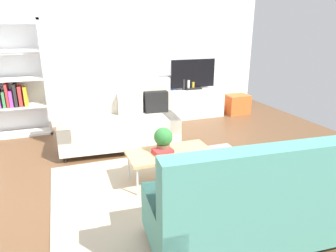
{
  "coord_description": "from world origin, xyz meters",
  "views": [
    {
      "loc": [
        -1.16,
        -3.55,
        1.99
      ],
      "look_at": [
        0.2,
        0.21,
        0.65
      ],
      "focal_mm": 32.51,
      "sensor_mm": 36.0,
      "label": 1
    }
  ],
  "objects_px": {
    "couch_green": "(253,204)",
    "bottle_1": "(188,85)",
    "potted_plant": "(163,139)",
    "couch_beige": "(119,121)",
    "bottle_0": "(184,85)",
    "tv_console": "(192,103)",
    "bottle_2": "(193,86)",
    "coffee_table": "(170,154)",
    "vase_1": "(174,85)",
    "bookshelf": "(12,84)",
    "vase_0": "(167,87)",
    "table_book_0": "(163,152)",
    "tv": "(193,75)",
    "storage_trunk": "(237,104)"
  },
  "relations": [
    {
      "from": "couch_green",
      "to": "bottle_1",
      "type": "distance_m",
      "value": 4.14
    },
    {
      "from": "couch_green",
      "to": "bottle_0",
      "type": "xyz_separation_m",
      "value": [
        0.98,
        3.98,
        0.31
      ]
    },
    {
      "from": "potted_plant",
      "to": "bottle_1",
      "type": "relative_size",
      "value": 1.56
    },
    {
      "from": "tv",
      "to": "table_book_0",
      "type": "bearing_deg",
      "value": -121.32
    },
    {
      "from": "tv_console",
      "to": "bottle_0",
      "type": "distance_m",
      "value": 0.49
    },
    {
      "from": "storage_trunk",
      "to": "bottle_2",
      "type": "xyz_separation_m",
      "value": [
        -1.1,
        0.06,
        0.5
      ]
    },
    {
      "from": "tv",
      "to": "bookshelf",
      "type": "height_order",
      "value": "bookshelf"
    },
    {
      "from": "couch_beige",
      "to": "potted_plant",
      "type": "height_order",
      "value": "couch_beige"
    },
    {
      "from": "tv",
      "to": "bottle_1",
      "type": "bearing_deg",
      "value": -169.95
    },
    {
      "from": "bookshelf",
      "to": "potted_plant",
      "type": "height_order",
      "value": "bookshelf"
    },
    {
      "from": "bottle_0",
      "to": "couch_green",
      "type": "bearing_deg",
      "value": -103.8
    },
    {
      "from": "vase_1",
      "to": "coffee_table",
      "type": "bearing_deg",
      "value": -112.02
    },
    {
      "from": "table_book_0",
      "to": "bottle_1",
      "type": "bearing_deg",
      "value": 60.34
    },
    {
      "from": "tv_console",
      "to": "bottle_2",
      "type": "relative_size",
      "value": 8.76
    },
    {
      "from": "storage_trunk",
      "to": "table_book_0",
      "type": "distance_m",
      "value": 3.68
    },
    {
      "from": "couch_beige",
      "to": "vase_0",
      "type": "distance_m",
      "value": 1.79
    },
    {
      "from": "coffee_table",
      "to": "vase_0",
      "type": "relative_size",
      "value": 6.87
    },
    {
      "from": "bookshelf",
      "to": "bottle_2",
      "type": "distance_m",
      "value": 3.55
    },
    {
      "from": "tv_console",
      "to": "bottle_0",
      "type": "xyz_separation_m",
      "value": [
        -0.22,
        -0.04,
        0.44
      ]
    },
    {
      "from": "bottle_0",
      "to": "bottle_1",
      "type": "bearing_deg",
      "value": 0.0
    },
    {
      "from": "couch_green",
      "to": "potted_plant",
      "type": "bearing_deg",
      "value": 108.0
    },
    {
      "from": "storage_trunk",
      "to": "bottle_0",
      "type": "distance_m",
      "value": 1.43
    },
    {
      "from": "couch_beige",
      "to": "bottle_0",
      "type": "distance_m",
      "value": 2.02
    },
    {
      "from": "couch_beige",
      "to": "couch_green",
      "type": "xyz_separation_m",
      "value": [
        0.66,
        -2.84,
        0.0
      ]
    },
    {
      "from": "coffee_table",
      "to": "potted_plant",
      "type": "bearing_deg",
      "value": 156.17
    },
    {
      "from": "vase_1",
      "to": "bottle_2",
      "type": "bearing_deg",
      "value": -12.57
    },
    {
      "from": "couch_beige",
      "to": "couch_green",
      "type": "height_order",
      "value": "same"
    },
    {
      "from": "tv_console",
      "to": "vase_1",
      "type": "distance_m",
      "value": 0.58
    },
    {
      "from": "bottle_1",
      "to": "table_book_0",
      "type": "bearing_deg",
      "value": -119.66
    },
    {
      "from": "bookshelf",
      "to": "bottle_0",
      "type": "distance_m",
      "value": 3.32
    },
    {
      "from": "bottle_0",
      "to": "bottle_2",
      "type": "relative_size",
      "value": 1.46
    },
    {
      "from": "couch_beige",
      "to": "vase_1",
      "type": "height_order",
      "value": "couch_beige"
    },
    {
      "from": "vase_0",
      "to": "vase_1",
      "type": "height_order",
      "value": "vase_1"
    },
    {
      "from": "tv",
      "to": "bottle_1",
      "type": "height_order",
      "value": "tv"
    },
    {
      "from": "vase_1",
      "to": "bottle_1",
      "type": "xyz_separation_m",
      "value": [
        0.29,
        -0.09,
        0.01
      ]
    },
    {
      "from": "table_book_0",
      "to": "tv",
      "type": "bearing_deg",
      "value": 58.68
    },
    {
      "from": "couch_green",
      "to": "potted_plant",
      "type": "distance_m",
      "value": 1.5
    },
    {
      "from": "couch_green",
      "to": "coffee_table",
      "type": "relative_size",
      "value": 1.78
    },
    {
      "from": "tv",
      "to": "couch_beige",
      "type": "bearing_deg",
      "value": -147.91
    },
    {
      "from": "bookshelf",
      "to": "bottle_0",
      "type": "height_order",
      "value": "bookshelf"
    },
    {
      "from": "couch_green",
      "to": "bottle_1",
      "type": "bearing_deg",
      "value": 79.01
    },
    {
      "from": "couch_beige",
      "to": "vase_1",
      "type": "distance_m",
      "value": 1.93
    },
    {
      "from": "coffee_table",
      "to": "vase_1",
      "type": "height_order",
      "value": "vase_1"
    },
    {
      "from": "coffee_table",
      "to": "vase_0",
      "type": "bearing_deg",
      "value": 71.33
    },
    {
      "from": "vase_0",
      "to": "bottle_0",
      "type": "height_order",
      "value": "bottle_0"
    },
    {
      "from": "bottle_0",
      "to": "couch_beige",
      "type": "bearing_deg",
      "value": -145.03
    },
    {
      "from": "storage_trunk",
      "to": "bottle_2",
      "type": "distance_m",
      "value": 1.21
    },
    {
      "from": "vase_0",
      "to": "bottle_0",
      "type": "bearing_deg",
      "value": -14.07
    },
    {
      "from": "tv",
      "to": "table_book_0",
      "type": "relative_size",
      "value": 4.17
    },
    {
      "from": "coffee_table",
      "to": "table_book_0",
      "type": "distance_m",
      "value": 0.11
    }
  ]
}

